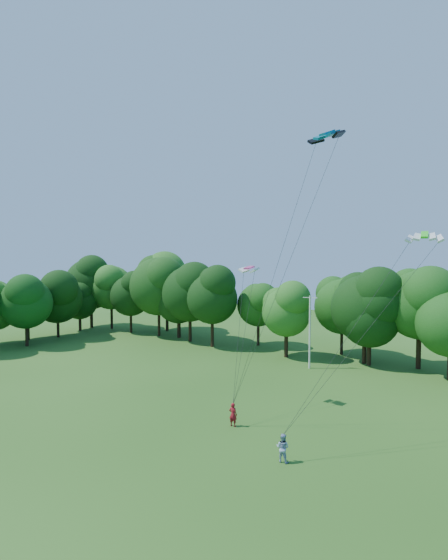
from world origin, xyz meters
The scene contains 10 objects.
ground centered at (0.00, 0.00, 0.00)m, with size 160.00×160.00×0.00m, color #255015.
utility_pole centered at (-1.68, 30.21, 4.22)m, with size 1.63×0.34×8.21m.
kite_flyer_left centered at (0.97, 11.36, 0.89)m, with size 0.65×0.42×1.77m, color maroon.
kite_flyer_right centered at (6.65, 8.56, 0.88)m, with size 0.85×0.66×1.76m, color #92A4CA.
kite_teal centered at (6.41, 15.32, 21.48)m, with size 2.90×1.97×0.58m.
kite_green centered at (12.42, 18.50, 14.15)m, with size 2.51×1.44×0.57m.
kite_pink centered at (-0.97, 16.51, 11.68)m, with size 1.82×1.01×0.30m.
tree_back_west centered at (-29.60, 34.63, 9.11)m, with size 10.03×10.03×14.59m.
tree_back_center centered at (3.29, 35.58, 6.80)m, with size 7.49×7.49×10.89m.
tree_flank_west centered at (-39.06, 18.03, 7.11)m, with size 7.83×7.83×11.39m.
Camera 1 is at (19.16, -14.73, 12.66)m, focal length 28.00 mm.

